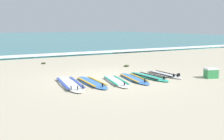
% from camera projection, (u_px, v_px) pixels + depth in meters
% --- Properties ---
extents(ground_plane, '(80.00, 80.00, 0.00)m').
position_uv_depth(ground_plane, '(110.00, 79.00, 9.31)').
color(ground_plane, '#C1B599').
extents(sea, '(80.00, 60.00, 0.10)m').
position_uv_depth(sea, '(2.00, 37.00, 41.78)').
color(sea, teal).
rests_on(sea, ground).
extents(wave_foam_strip, '(80.00, 1.40, 0.11)m').
position_uv_depth(wave_foam_strip, '(50.00, 55.00, 16.32)').
color(wave_foam_strip, white).
rests_on(wave_foam_strip, ground).
extents(surfboard_0, '(0.92, 2.65, 0.18)m').
position_uv_depth(surfboard_0, '(70.00, 84.00, 8.41)').
color(surfboard_0, silver).
rests_on(surfboard_0, ground).
extents(surfboard_1, '(0.60, 2.22, 0.18)m').
position_uv_depth(surfboard_1, '(92.00, 82.00, 8.61)').
color(surfboard_1, '#3875CC').
rests_on(surfboard_1, ground).
extents(surfboard_2, '(0.92, 2.19, 0.18)m').
position_uv_depth(surfboard_2, '(116.00, 81.00, 8.79)').
color(surfboard_2, white).
rests_on(surfboard_2, ground).
extents(surfboard_3, '(0.84, 2.21, 0.18)m').
position_uv_depth(surfboard_3, '(134.00, 79.00, 9.22)').
color(surfboard_3, '#3875CC').
rests_on(surfboard_3, ground).
extents(surfboard_4, '(0.65, 2.14, 0.18)m').
position_uv_depth(surfboard_4, '(148.00, 77.00, 9.58)').
color(surfboard_4, '#2DB793').
rests_on(surfboard_4, ground).
extents(surfboard_5, '(0.53, 1.93, 0.18)m').
position_uv_depth(surfboard_5, '(164.00, 74.00, 10.01)').
color(surfboard_5, white).
rests_on(surfboard_5, ground).
extents(cooler_box, '(0.53, 0.43, 0.38)m').
position_uv_depth(cooler_box, '(211.00, 73.00, 9.46)').
color(cooler_box, '#338C4C').
rests_on(cooler_box, ground).
extents(seaweed_clump_near_shoreline, '(0.23, 0.19, 0.08)m').
position_uv_depth(seaweed_clump_near_shoreline, '(44.00, 63.00, 12.98)').
color(seaweed_clump_near_shoreline, '#2D381E').
rests_on(seaweed_clump_near_shoreline, ground).
extents(seaweed_clump_mid_sand, '(0.26, 0.21, 0.09)m').
position_uv_depth(seaweed_clump_mid_sand, '(127.00, 66.00, 12.12)').
color(seaweed_clump_mid_sand, '#384723').
rests_on(seaweed_clump_mid_sand, ground).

